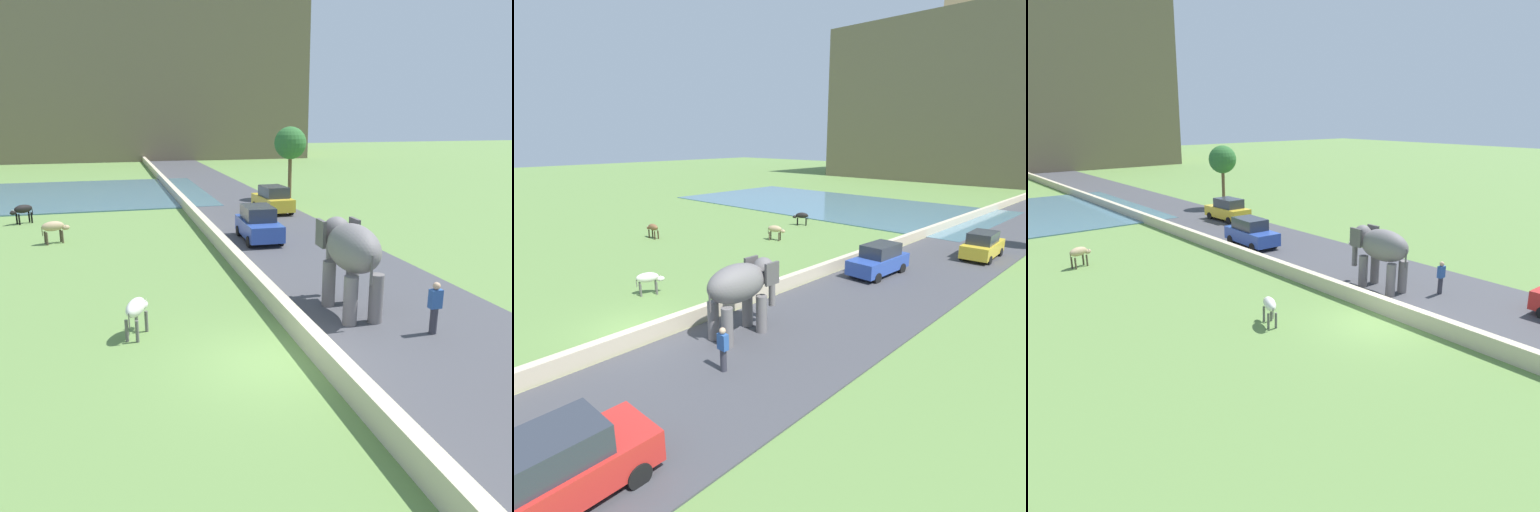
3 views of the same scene
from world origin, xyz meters
The scene contains 12 objects.
ground_plane centered at (0.00, 0.00, 0.00)m, with size 220.00×220.00×0.00m, color #608442.
road_surface centered at (5.00, 20.00, 0.03)m, with size 7.00×120.00×0.06m, color #424247.
barrier_wall centered at (1.20, 18.00, 0.35)m, with size 0.40×110.00×0.71m, color beige.
hill_distant centered at (-6.00, 78.93, 13.63)m, with size 64.00×28.00×27.25m, color #75664C.
elephant centered at (3.43, 2.71, 2.04)m, with size 1.47×3.48×2.99m.
person_beside_elephant centered at (5.04, 0.34, 0.87)m, with size 0.36×0.22×1.63m.
car_yellow centered at (6.58, 20.92, 0.90)m, with size 1.94×4.07×1.80m.
car_blue centered at (3.43, 13.32, 0.90)m, with size 1.92×4.07×1.80m.
cow_black centered at (-8.88, 21.42, 0.84)m, with size 1.33×1.07×1.15m.
cow_white centered at (-3.30, 2.64, 0.84)m, with size 0.87×1.40×1.15m.
cow_tan centered at (-6.63, 15.57, 0.84)m, with size 1.41×0.84×1.15m.
tree_near centered at (9.62, 26.28, 4.24)m, with size 2.44×2.44×5.51m.
Camera 1 is at (-3.81, -12.02, 6.22)m, focal length 36.81 mm.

